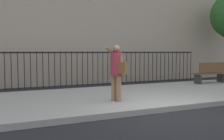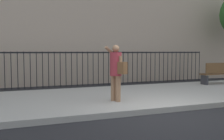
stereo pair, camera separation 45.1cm
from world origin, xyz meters
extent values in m
plane|color=black|center=(0.00, 0.00, 0.00)|extent=(60.00, 60.00, 0.00)
cube|color=#9E9B93|center=(0.00, 2.20, 0.07)|extent=(28.00, 4.40, 0.15)
cube|color=black|center=(0.00, 5.90, 1.55)|extent=(12.00, 0.04, 0.06)
cylinder|color=black|center=(-3.96, 5.90, 0.80)|extent=(0.03, 0.03, 1.60)
cylinder|color=black|center=(-3.70, 5.90, 0.80)|extent=(0.03, 0.03, 1.60)
cylinder|color=black|center=(-3.45, 5.90, 0.80)|extent=(0.03, 0.03, 1.60)
cylinder|color=black|center=(-3.19, 5.90, 0.80)|extent=(0.03, 0.03, 1.60)
cylinder|color=black|center=(-2.94, 5.90, 0.80)|extent=(0.03, 0.03, 1.60)
cylinder|color=black|center=(-2.68, 5.90, 0.80)|extent=(0.03, 0.03, 1.60)
cylinder|color=black|center=(-2.43, 5.90, 0.80)|extent=(0.03, 0.03, 1.60)
cylinder|color=black|center=(-2.17, 5.90, 0.80)|extent=(0.03, 0.03, 1.60)
cylinder|color=black|center=(-1.91, 5.90, 0.80)|extent=(0.03, 0.03, 1.60)
cylinder|color=black|center=(-1.66, 5.90, 0.80)|extent=(0.03, 0.03, 1.60)
cylinder|color=black|center=(-1.40, 5.90, 0.80)|extent=(0.03, 0.03, 1.60)
cylinder|color=black|center=(-1.15, 5.90, 0.80)|extent=(0.03, 0.03, 1.60)
cylinder|color=black|center=(-0.89, 5.90, 0.80)|extent=(0.03, 0.03, 1.60)
cylinder|color=black|center=(-0.64, 5.90, 0.80)|extent=(0.03, 0.03, 1.60)
cylinder|color=black|center=(-0.38, 5.90, 0.80)|extent=(0.03, 0.03, 1.60)
cylinder|color=black|center=(-0.13, 5.90, 0.80)|extent=(0.03, 0.03, 1.60)
cylinder|color=black|center=(0.13, 5.90, 0.80)|extent=(0.03, 0.03, 1.60)
cylinder|color=black|center=(0.38, 5.90, 0.80)|extent=(0.03, 0.03, 1.60)
cylinder|color=black|center=(0.64, 5.90, 0.80)|extent=(0.03, 0.03, 1.60)
cylinder|color=black|center=(0.89, 5.90, 0.80)|extent=(0.03, 0.03, 1.60)
cylinder|color=black|center=(1.15, 5.90, 0.80)|extent=(0.03, 0.03, 1.60)
cylinder|color=black|center=(1.40, 5.90, 0.80)|extent=(0.03, 0.03, 1.60)
cylinder|color=black|center=(1.66, 5.90, 0.80)|extent=(0.03, 0.03, 1.60)
cylinder|color=black|center=(1.91, 5.90, 0.80)|extent=(0.03, 0.03, 1.60)
cylinder|color=black|center=(2.17, 5.90, 0.80)|extent=(0.03, 0.03, 1.60)
cylinder|color=black|center=(2.43, 5.90, 0.80)|extent=(0.03, 0.03, 1.60)
cylinder|color=black|center=(2.68, 5.90, 0.80)|extent=(0.03, 0.03, 1.60)
cylinder|color=black|center=(2.94, 5.90, 0.80)|extent=(0.03, 0.03, 1.60)
cylinder|color=black|center=(3.19, 5.90, 0.80)|extent=(0.03, 0.03, 1.60)
cylinder|color=black|center=(3.45, 5.90, 0.80)|extent=(0.03, 0.03, 1.60)
cylinder|color=black|center=(3.70, 5.90, 0.80)|extent=(0.03, 0.03, 1.60)
cylinder|color=black|center=(3.96, 5.90, 0.80)|extent=(0.03, 0.03, 1.60)
cylinder|color=black|center=(4.21, 5.90, 0.80)|extent=(0.03, 0.03, 1.60)
cylinder|color=black|center=(4.47, 5.90, 0.80)|extent=(0.03, 0.03, 1.60)
cylinder|color=black|center=(4.72, 5.90, 0.80)|extent=(0.03, 0.03, 1.60)
cylinder|color=black|center=(4.98, 5.90, 0.80)|extent=(0.03, 0.03, 1.60)
cylinder|color=black|center=(5.23, 5.90, 0.80)|extent=(0.03, 0.03, 1.60)
cylinder|color=black|center=(5.49, 5.90, 0.80)|extent=(0.03, 0.03, 1.60)
cylinder|color=black|center=(5.74, 5.90, 0.80)|extent=(0.03, 0.03, 1.60)
cylinder|color=black|center=(6.00, 5.90, 0.80)|extent=(0.03, 0.03, 1.60)
cylinder|color=#936B4C|center=(-0.90, 1.35, 0.52)|extent=(0.15, 0.15, 0.74)
cylinder|color=#936B4C|center=(-0.83, 1.17, 0.52)|extent=(0.15, 0.15, 0.74)
cylinder|color=#992D38|center=(-0.86, 1.26, 1.23)|extent=(0.44, 0.44, 0.68)
sphere|color=#936B4C|center=(-0.86, 1.26, 1.68)|extent=(0.21, 0.21, 0.21)
cylinder|color=#936B4C|center=(-0.93, 1.45, 1.57)|extent=(0.48, 0.25, 0.37)
cylinder|color=#936B4C|center=(-0.79, 1.07, 1.21)|extent=(0.09, 0.09, 0.52)
cube|color=black|center=(-0.86, 1.42, 1.66)|extent=(0.03, 0.07, 0.15)
cube|color=brown|center=(-0.77, 1.02, 1.13)|extent=(0.25, 0.32, 0.34)
cube|color=brown|center=(4.89, 3.38, 0.60)|extent=(1.60, 0.45, 0.05)
cube|color=brown|center=(4.89, 3.18, 0.88)|extent=(1.60, 0.06, 0.44)
cube|color=#333338|center=(4.19, 3.38, 0.35)|extent=(0.08, 0.41, 0.40)
camera|label=1|loc=(-4.07, -5.46, 1.59)|focal=41.38mm
camera|label=2|loc=(-3.65, -5.63, 1.59)|focal=41.38mm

